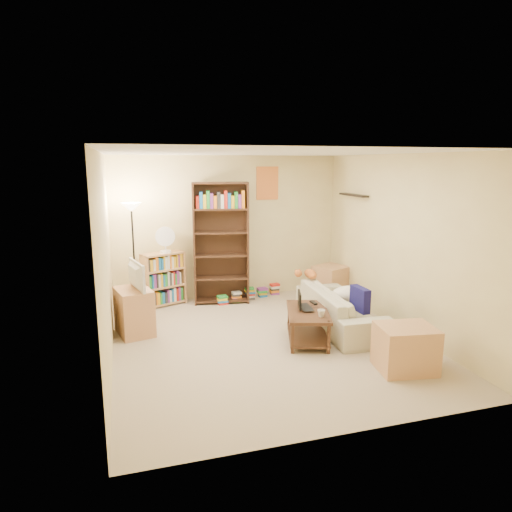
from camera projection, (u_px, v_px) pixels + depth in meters
name	position (u px, v px, depth m)	size (l,w,h in m)	color
room	(268.00, 222.00, 5.86)	(4.50, 4.54, 2.52)	#BBA78C
sofa	(341.00, 308.00, 6.69)	(0.86, 1.97, 0.56)	beige
navy_pillow	(360.00, 299.00, 6.26)	(0.37, 0.11, 0.33)	#141250
cream_blanket	(349.00, 294.00, 6.72)	(0.52, 0.37, 0.22)	white
tabby_cat	(308.00, 274.00, 7.27)	(0.44, 0.18, 0.15)	#C06228
coffee_table	(308.00, 321.00, 6.15)	(0.80, 1.08, 0.43)	#492B1C
laptop	(310.00, 308.00, 6.19)	(0.28, 0.40, 0.03)	black
laptop_screen	(299.00, 300.00, 6.17)	(0.01, 0.32, 0.21)	white
mug	(321.00, 313.00, 5.86)	(0.10, 0.10, 0.10)	silver
tv_remote	(313.00, 303.00, 6.43)	(0.05, 0.17, 0.02)	black
tv_stand	(134.00, 312.00, 6.40)	(0.43, 0.61, 0.65)	tan
television	(132.00, 276.00, 6.29)	(0.24, 0.67, 0.39)	black
tall_bookshelf	(221.00, 240.00, 7.69)	(0.97, 0.46, 2.06)	#3B2417
short_bookshelf	(164.00, 279.00, 7.69)	(0.76, 0.52, 0.90)	tan
desk_fan	(165.00, 239.00, 7.52)	(0.32, 0.18, 0.44)	white
floor_lamp	(132.00, 226.00, 6.94)	(0.30, 0.30, 1.78)	black
side_table	(331.00, 282.00, 8.13)	(0.50, 0.50, 0.58)	tan
end_cabinet	(405.00, 348.00, 5.29)	(0.63, 0.53, 0.53)	tan
book_stacks	(251.00, 294.00, 8.09)	(1.23, 0.46, 0.22)	red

